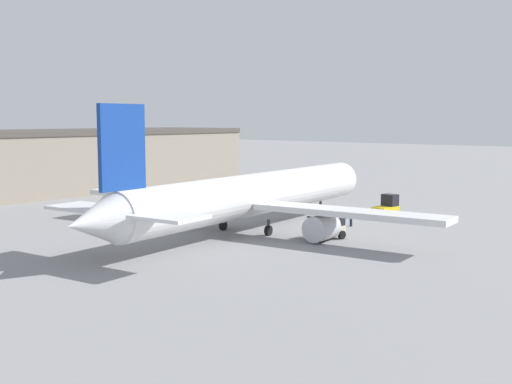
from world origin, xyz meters
The scene contains 5 objects.
ground_plane centered at (0.00, 0.00, 0.00)m, with size 400.00×400.00×0.00m, color gray.
airplane centered at (-0.97, -0.09, 3.30)m, with size 42.71×37.66×11.35m.
ground_crew_worker centered at (7.37, -5.79, 0.86)m, with size 0.36×0.36×1.62m.
baggage_tug centered at (14.54, -5.82, 1.08)m, with size 2.90×2.29×2.43m.
belt_loader_truck centered at (0.44, -7.63, 1.05)m, with size 3.67×2.47×2.20m.
Camera 1 is at (-45.56, -37.44, 10.30)m, focal length 45.00 mm.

